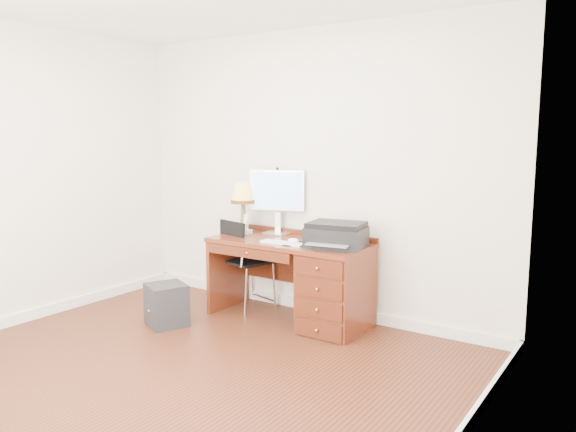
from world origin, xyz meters
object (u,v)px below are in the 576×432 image
Objects in this scene: printer at (336,235)px; phone at (246,228)px; leg_lamp at (243,196)px; desk at (319,281)px; monitor at (278,194)px; chair at (245,255)px; equipment_box at (167,305)px.

printer is 2.81× the size of phone.
leg_lamp is at bearing 165.01° from printer.
desk is 0.96m from phone.
leg_lamp reaches higher than printer.
monitor is at bearing 153.70° from printer.
chair is 2.34× the size of equipment_box.
printer is 1.15m from leg_lamp.
monitor reaches higher than leg_lamp.
phone is (0.06, -0.04, -0.31)m from leg_lamp.
monitor is 0.46m from phone.
equipment_box is (-0.28, -0.82, -0.62)m from phone.
printer is 1.08× the size of leg_lamp.
leg_lamp is (-0.94, 0.10, 0.70)m from desk.
desk is at bearing 12.99° from chair.
printer is at bearing -5.82° from phone.
printer is at bearing 12.31° from chair.
printer is 1.10m from chair.
chair is (-1.05, 0.05, -0.32)m from printer.
desk is 7.88× the size of phone.
printer is (0.18, -0.02, 0.44)m from desk.
monitor is 1.26× the size of leg_lamp.
equipment_box is (-0.55, -0.99, -0.95)m from monitor.
monitor is 1.17× the size of printer.
monitor is 0.69m from chair.
equipment_box is at bearing -110.09° from phone.
printer reaches higher than desk.
monitor is at bearing 20.72° from leg_lamp.
chair is at bearing -46.01° from leg_lamp.
desk is at bearing 57.85° from equipment_box.
phone is at bearing 166.68° from printer.
desk is 1.18m from leg_lamp.
phone reaches higher than desk.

